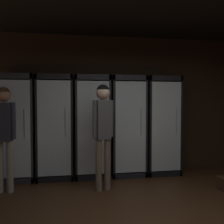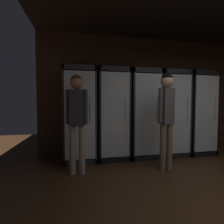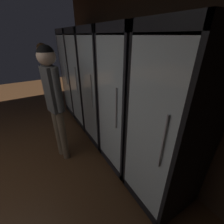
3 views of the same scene
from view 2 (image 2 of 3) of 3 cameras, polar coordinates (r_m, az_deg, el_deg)
The scene contains 8 objects.
wall_back at distance 4.47m, azimuth 16.70°, elevation 5.32°, with size 6.00×0.06×2.80m, color #382619.
cooler_far_left at distance 3.62m, azimuth -10.86°, elevation -1.09°, with size 0.66×0.69×1.94m.
cooler_left at distance 3.69m, azimuth 0.02°, elevation -1.00°, with size 0.66×0.69×1.94m.
cooler_center at distance 3.89m, azimuth 10.15°, elevation -0.91°, with size 0.66×0.69×1.94m.
cooler_right at distance 4.19m, azimuth 19.07°, elevation -0.74°, with size 0.66×0.69×1.94m.
cooler_far_right at distance 4.58m, azimuth 26.63°, elevation -0.55°, with size 0.66×0.69×1.94m.
shopper_near at distance 3.10m, azimuth 18.18°, elevation 0.93°, with size 0.35×0.23×1.73m.
shopper_far at distance 2.87m, azimuth -11.95°, elevation 0.01°, with size 0.36×0.22×1.68m.
Camera 2 is at (-2.08, -0.92, 1.20)m, focal length 26.76 mm.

